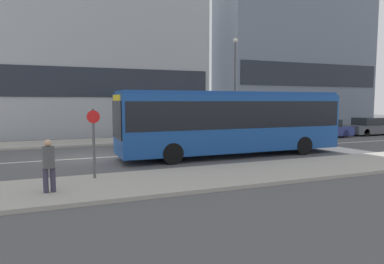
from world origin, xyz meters
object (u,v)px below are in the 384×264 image
city_bus (232,119)px  bus_stop_sign (94,138)px  parked_car_0 (269,131)px  pedestrian_near_stop (49,163)px  parked_car_2 (371,127)px  parked_car_1 (323,129)px  street_lamp (235,77)px

city_bus → bus_stop_sign: (-7.18, -3.24, -0.33)m
city_bus → parked_car_0: city_bus is taller
pedestrian_near_stop → parked_car_2: bearing=14.0°
city_bus → parked_car_0: bearing=40.7°
parked_car_1 → street_lamp: bearing=163.0°
parked_car_0 → street_lamp: bearing=136.4°
city_bus → parked_car_1: (10.78, 5.18, -1.23)m
bus_stop_sign → street_lamp: 15.71m
parked_car_2 → bus_stop_sign: bearing=-159.8°
parked_car_1 → street_lamp: (-6.62, 2.03, 3.90)m
pedestrian_near_stop → parked_car_1: bearing=19.0°
pedestrian_near_stop → bus_stop_sign: size_ratio=0.65×
city_bus → parked_car_2: 16.80m
bus_stop_sign → street_lamp: (11.33, 10.46, 3.00)m
parked_car_2 → street_lamp: bearing=170.5°
city_bus → parked_car_1: size_ratio=2.62×
city_bus → street_lamp: 8.74m
city_bus → pedestrian_near_stop: city_bus is taller
parked_car_2 → street_lamp: size_ratio=0.64×
parked_car_1 → street_lamp: 7.95m
city_bus → pedestrian_near_stop: (-8.61, -4.68, -0.87)m
parked_car_1 → street_lamp: street_lamp is taller
parked_car_2 → bus_stop_sign: (-23.09, -8.49, 0.88)m
parked_car_1 → parked_car_2: bearing=0.7°
city_bus → parked_car_2: city_bus is taller
parked_car_0 → parked_car_1: (4.76, -0.25, -0.00)m
parked_car_0 → bus_stop_sign: 15.82m
parked_car_2 → street_lamp: (-11.75, 1.96, 3.88)m
pedestrian_near_stop → street_lamp: bearing=35.0°
city_bus → pedestrian_near_stop: 9.84m
city_bus → parked_car_2: (15.91, 5.25, -1.21)m
parked_car_2 → pedestrian_near_stop: bearing=-157.9°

